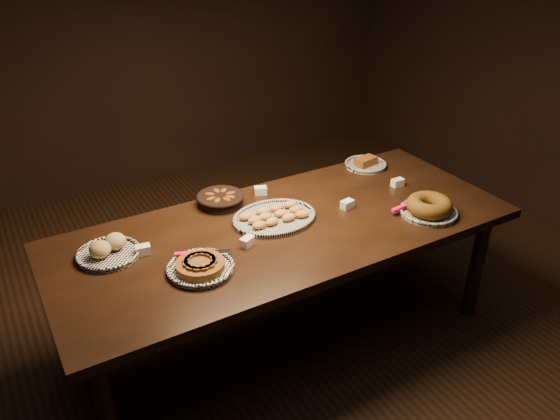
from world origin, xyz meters
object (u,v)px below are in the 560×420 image
buffet_table (286,238)px  madeleine_platter (275,217)px  bundt_cake_plate (429,207)px  apple_tart_plate (200,266)px

buffet_table → madeleine_platter: madeleine_platter is taller
buffet_table → bundt_cake_plate: size_ratio=7.15×
buffet_table → apple_tart_plate: apple_tart_plate is taller
buffet_table → apple_tart_plate: bearing=-164.6°
apple_tart_plate → bundt_cake_plate: bearing=-1.6°
madeleine_platter → bundt_cake_plate: 0.83m
buffet_table → apple_tart_plate: size_ratio=7.16×
apple_tart_plate → madeleine_platter: apple_tart_plate is taller
apple_tart_plate → madeleine_platter: 0.57m
madeleine_platter → bundt_cake_plate: (0.74, -0.36, 0.02)m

